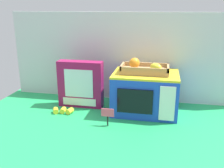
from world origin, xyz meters
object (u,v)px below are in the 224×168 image
object	(u,v)px
food_groups_crate	(144,69)
cookie_set_box	(81,84)
price_sign	(108,114)
loose_toy_banana	(63,111)
toy_microwave	(145,93)

from	to	relation	value
food_groups_crate	cookie_set_box	distance (m)	0.42
price_sign	loose_toy_banana	xyz separation A→B (m)	(-0.30, 0.11, -0.05)
toy_microwave	food_groups_crate	world-z (taller)	food_groups_crate
food_groups_crate	price_sign	world-z (taller)	food_groups_crate
toy_microwave	loose_toy_banana	world-z (taller)	toy_microwave
cookie_set_box	loose_toy_banana	world-z (taller)	cookie_set_box
food_groups_crate	loose_toy_banana	distance (m)	0.55
cookie_set_box	loose_toy_banana	xyz separation A→B (m)	(-0.07, -0.14, -0.13)
toy_microwave	price_sign	distance (m)	0.30
toy_microwave	loose_toy_banana	xyz separation A→B (m)	(-0.49, -0.12, -0.11)
loose_toy_banana	food_groups_crate	bearing A→B (deg)	13.88
toy_microwave	price_sign	bearing A→B (deg)	-127.86
food_groups_crate	price_sign	xyz separation A→B (m)	(-0.17, -0.23, -0.21)
food_groups_crate	cookie_set_box	size ratio (longest dim) A/B	0.93
toy_microwave	cookie_set_box	xyz separation A→B (m)	(-0.41, 0.02, 0.03)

